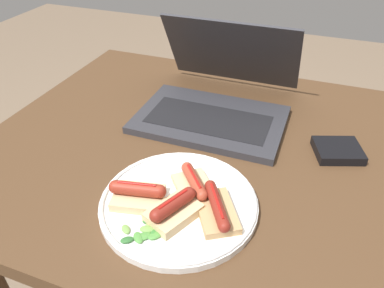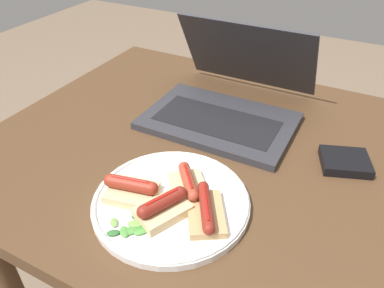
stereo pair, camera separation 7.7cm
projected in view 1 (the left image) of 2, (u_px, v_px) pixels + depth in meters
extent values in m
cube|color=#4C331E|center=(206.00, 150.00, 0.89)|extent=(1.04, 0.87, 0.04)
cylinder|color=#4C331E|center=(360.00, 206.00, 1.24)|extent=(0.05, 0.05, 0.68)
cylinder|color=#4C331E|center=(130.00, 152.00, 1.48)|extent=(0.05, 0.05, 0.68)
cube|color=#2D2D33|center=(210.00, 119.00, 0.95)|extent=(0.37, 0.25, 0.02)
cube|color=black|center=(208.00, 119.00, 0.93)|extent=(0.30, 0.14, 0.00)
cube|color=#2D2D33|center=(232.00, 53.00, 1.02)|extent=(0.37, 0.12, 0.21)
cube|color=#0C1433|center=(232.00, 52.00, 1.02)|extent=(0.33, 0.10, 0.18)
cylinder|color=white|center=(179.00, 204.00, 0.71)|extent=(0.30, 0.30, 0.01)
torus|color=white|center=(179.00, 200.00, 0.70)|extent=(0.30, 0.30, 0.01)
cube|color=#D6B784|center=(194.00, 188.00, 0.73)|extent=(0.11, 0.11, 0.01)
cylinder|color=#9E3D28|center=(194.00, 181.00, 0.72)|extent=(0.07, 0.08, 0.02)
sphere|color=#9E3D28|center=(202.00, 195.00, 0.68)|extent=(0.02, 0.02, 0.02)
sphere|color=#9E3D28|center=(187.00, 168.00, 0.75)|extent=(0.02, 0.02, 0.02)
cylinder|color=red|center=(194.00, 176.00, 0.71)|extent=(0.05, 0.06, 0.01)
cube|color=#D6B784|center=(138.00, 198.00, 0.70)|extent=(0.10, 0.09, 0.02)
cylinder|color=maroon|center=(137.00, 189.00, 0.69)|extent=(0.09, 0.04, 0.03)
sphere|color=maroon|center=(116.00, 187.00, 0.69)|extent=(0.03, 0.03, 0.03)
sphere|color=maroon|center=(159.00, 191.00, 0.68)|extent=(0.03, 0.03, 0.03)
cylinder|color=red|center=(137.00, 184.00, 0.68)|extent=(0.07, 0.02, 0.00)
cube|color=tan|center=(216.00, 212.00, 0.67)|extent=(0.11, 0.13, 0.01)
cylinder|color=maroon|center=(217.00, 205.00, 0.66)|extent=(0.07, 0.10, 0.02)
sphere|color=maroon|center=(210.00, 186.00, 0.70)|extent=(0.02, 0.02, 0.02)
sphere|color=maroon|center=(224.00, 227.00, 0.62)|extent=(0.02, 0.02, 0.02)
cylinder|color=red|center=(217.00, 201.00, 0.65)|extent=(0.05, 0.08, 0.01)
cube|color=#D6B784|center=(174.00, 213.00, 0.67)|extent=(0.10, 0.11, 0.02)
cylinder|color=maroon|center=(173.00, 204.00, 0.65)|extent=(0.05, 0.08, 0.02)
sphere|color=maroon|center=(189.00, 193.00, 0.67)|extent=(0.02, 0.02, 0.02)
sphere|color=maroon|center=(156.00, 216.00, 0.63)|extent=(0.02, 0.02, 0.02)
cylinder|color=red|center=(173.00, 199.00, 0.65)|extent=(0.03, 0.06, 0.00)
ellipsoid|color=#709E4C|center=(150.00, 221.00, 0.66)|extent=(0.02, 0.02, 0.01)
ellipsoid|color=#2D662D|center=(150.00, 220.00, 0.66)|extent=(0.03, 0.03, 0.01)
ellipsoid|color=#4C8E3D|center=(138.00, 238.00, 0.63)|extent=(0.03, 0.03, 0.01)
ellipsoid|color=#4C8E3D|center=(155.00, 235.00, 0.63)|extent=(0.03, 0.03, 0.01)
ellipsoid|color=#4C8E3D|center=(144.00, 236.00, 0.63)|extent=(0.03, 0.03, 0.01)
ellipsoid|color=#709E4C|center=(150.00, 224.00, 0.65)|extent=(0.02, 0.01, 0.00)
ellipsoid|color=#709E4C|center=(126.00, 229.00, 0.64)|extent=(0.03, 0.03, 0.01)
ellipsoid|color=#387A33|center=(154.00, 233.00, 0.64)|extent=(0.02, 0.02, 0.01)
ellipsoid|color=#2D662D|center=(127.00, 240.00, 0.62)|extent=(0.03, 0.03, 0.01)
ellipsoid|color=#709E4C|center=(147.00, 229.00, 0.64)|extent=(0.03, 0.02, 0.01)
cube|color=black|center=(338.00, 150.00, 0.84)|extent=(0.12, 0.12, 0.02)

